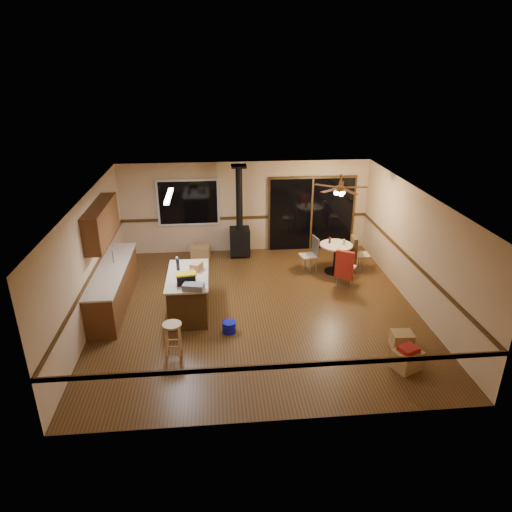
{
  "coord_description": "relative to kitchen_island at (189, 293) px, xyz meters",
  "views": [
    {
      "loc": [
        -0.86,
        -8.92,
        5.08
      ],
      "look_at": [
        0.0,
        0.3,
        1.15
      ],
      "focal_mm": 32.0,
      "sensor_mm": 36.0,
      "label": 1
    }
  ],
  "objects": [
    {
      "name": "toolbox_black",
      "position": [
        -0.01,
        -0.44,
        0.55
      ],
      "size": [
        0.4,
        0.25,
        0.21
      ],
      "primitive_type": "cube",
      "rotation": [
        0.0,
        0.0,
        0.15
      ],
      "color": "black",
      "rests_on": "kitchen_island"
    },
    {
      "name": "bottle_white",
      "position": [
        -0.26,
        0.62,
        0.53
      ],
      "size": [
        0.06,
        0.06,
        0.16
      ],
      "primitive_type": "cylinder",
      "rotation": [
        0.0,
        0.0,
        0.2
      ],
      "color": "white",
      "rests_on": "kitchen_island"
    },
    {
      "name": "sliding_door",
      "position": [
        3.4,
        3.45,
        0.6
      ],
      "size": [
        2.52,
        0.1,
        2.1
      ],
      "primitive_type": "cube",
      "color": "black",
      "rests_on": "ground"
    },
    {
      "name": "chair_left",
      "position": [
        3.11,
        1.86,
        0.14
      ],
      "size": [
        0.48,
        0.47,
        0.51
      ],
      "color": "tan",
      "rests_on": "ground"
    },
    {
      "name": "toolbox_grey",
      "position": [
        0.15,
        -0.72,
        0.51
      ],
      "size": [
        0.46,
        0.32,
        0.13
      ],
      "primitive_type": "cube",
      "rotation": [
        0.0,
        0.0,
        -0.24
      ],
      "color": "slate",
      "rests_on": "kitchen_island"
    },
    {
      "name": "floor",
      "position": [
        1.5,
        0.0,
        -0.45
      ],
      "size": [
        7.0,
        7.0,
        0.0
      ],
      "primitive_type": "plane",
      "color": "#4E3015",
      "rests_on": "ground"
    },
    {
      "name": "box_corner_b",
      "position": [
        4.13,
        -1.76,
        -0.29
      ],
      "size": [
        0.42,
        0.36,
        0.32
      ],
      "primitive_type": "cube",
      "rotation": [
        0.0,
        0.0,
        -0.06
      ],
      "color": "#A27948",
      "rests_on": "floor"
    },
    {
      "name": "glass_cream",
      "position": [
        3.89,
        1.69,
        0.4
      ],
      "size": [
        0.08,
        0.08,
        0.15
      ],
      "primitive_type": "cylinder",
      "rotation": [
        0.0,
        0.0,
        0.41
      ],
      "color": "beige",
      "rests_on": "dining_table"
    },
    {
      "name": "box_corner_a",
      "position": [
        3.97,
        -2.41,
        -0.27
      ],
      "size": [
        0.6,
        0.56,
        0.36
      ],
      "primitive_type": "cube",
      "rotation": [
        0.0,
        0.0,
        0.43
      ],
      "color": "#A27948",
      "rests_on": "floor"
    },
    {
      "name": "chair_near",
      "position": [
        3.71,
        0.88,
        0.14
      ],
      "size": [
        0.6,
        0.61,
        0.7
      ],
      "color": "tan",
      "rests_on": "ground"
    },
    {
      "name": "box_small_red",
      "position": [
        3.97,
        -2.41,
        -0.05
      ],
      "size": [
        0.4,
        0.38,
        0.09
      ],
      "primitive_type": "cube",
      "rotation": [
        0.0,
        0.0,
        0.43
      ],
      "color": "maroon",
      "rests_on": "box_corner_a"
    },
    {
      "name": "wall_right",
      "position": [
        5.0,
        0.0,
        0.85
      ],
      "size": [
        0.0,
        7.0,
        7.0
      ],
      "primitive_type": "plane",
      "rotation": [
        1.57,
        0.0,
        -1.57
      ],
      "color": "tan",
      "rests_on": "ground"
    },
    {
      "name": "fluorescent_strip",
      "position": [
        -0.3,
        0.3,
        2.11
      ],
      "size": [
        0.1,
        1.2,
        0.04
      ],
      "primitive_type": "cube",
      "color": "white",
      "rests_on": "ceiling"
    },
    {
      "name": "bar_stool",
      "position": [
        -0.23,
        -1.56,
        -0.13
      ],
      "size": [
        0.38,
        0.38,
        0.64
      ],
      "primitive_type": "cylinder",
      "rotation": [
        0.0,
        0.0,
        0.09
      ],
      "color": "tan",
      "rests_on": "floor"
    },
    {
      "name": "dining_table",
      "position": [
        3.71,
        1.74,
        0.08
      ],
      "size": [
        0.84,
        0.84,
        0.78
      ],
      "color": "black",
      "rests_on": "ground"
    },
    {
      "name": "bottle_pink",
      "position": [
        0.11,
        -0.15,
        0.55
      ],
      "size": [
        0.08,
        0.08,
        0.2
      ],
      "primitive_type": "cylinder",
      "rotation": [
        0.0,
        0.0,
        0.35
      ],
      "color": "#D84C8C",
      "rests_on": "kitchen_island"
    },
    {
      "name": "countertop",
      "position": [
        -1.7,
        0.5,
        0.43
      ],
      "size": [
        0.64,
        3.04,
        0.04
      ],
      "primitive_type": "cube",
      "color": "beige",
      "rests_on": "lower_cabinets"
    },
    {
      "name": "toolbox_yellow_lid",
      "position": [
        -0.01,
        -0.44,
        0.67
      ],
      "size": [
        0.45,
        0.28,
        0.03
      ],
      "primitive_type": "cube",
      "rotation": [
        0.0,
        0.0,
        0.15
      ],
      "color": "gold",
      "rests_on": "toolbox_black"
    },
    {
      "name": "wall_front",
      "position": [
        1.5,
        -3.5,
        0.85
      ],
      "size": [
        7.0,
        0.0,
        7.0
      ],
      "primitive_type": "plane",
      "rotation": [
        -1.57,
        0.0,
        0.0
      ],
      "color": "tan",
      "rests_on": "ground"
    },
    {
      "name": "bottle_dark",
      "position": [
        -0.21,
        0.27,
        0.58
      ],
      "size": [
        0.1,
        0.1,
        0.26
      ],
      "primitive_type": "cylinder",
      "rotation": [
        0.0,
        0.0,
        -0.43
      ],
      "color": "black",
      "rests_on": "kitchen_island"
    },
    {
      "name": "blue_bucket",
      "position": [
        0.84,
        -0.91,
        -0.34
      ],
      "size": [
        0.33,
        0.33,
        0.23
      ],
      "primitive_type": "cylinder",
      "rotation": [
        0.0,
        0.0,
        0.22
      ],
      "color": "#0D13B7",
      "rests_on": "floor"
    },
    {
      "name": "wood_stove",
      "position": [
        1.3,
        3.05,
        0.28
      ],
      "size": [
        0.55,
        0.5,
        2.52
      ],
      "color": "black",
      "rests_on": "ground"
    },
    {
      "name": "upper_cabinets",
      "position": [
        -1.83,
        0.7,
        1.45
      ],
      "size": [
        0.35,
        2.0,
        0.8
      ],
      "primitive_type": "cube",
      "color": "#5A3116",
      "rests_on": "ground"
    },
    {
      "name": "chair_rail",
      "position": [
        1.5,
        0.0,
        0.55
      ],
      "size": [
        7.0,
        7.0,
        0.08
      ],
      "primitive_type": null,
      "color": "#3E280F",
      "rests_on": "ground"
    },
    {
      "name": "box_under_window",
      "position": [
        0.19,
        2.93,
        -0.26
      ],
      "size": [
        0.55,
        0.47,
        0.4
      ],
      "primitive_type": "cube",
      "rotation": [
        0.0,
        0.0,
        -0.16
      ],
      "color": "#A27948",
      "rests_on": "floor"
    },
    {
      "name": "box_on_island",
      "position": [
        0.19,
        0.2,
        0.54
      ],
      "size": [
        0.3,
        0.33,
        0.18
      ],
      "primitive_type": "cube",
      "rotation": [
        0.0,
        0.0,
        -0.43
      ],
      "color": "#A27948",
      "rests_on": "kitchen_island"
    },
    {
      "name": "wall_left",
      "position": [
        -2.0,
        0.0,
        0.85
      ],
      "size": [
        0.0,
        7.0,
        7.0
      ],
      "primitive_type": "plane",
      "rotation": [
        1.57,
        0.0,
        1.57
      ],
      "color": "tan",
      "rests_on": "ground"
    },
    {
      "name": "window",
      "position": [
        -0.1,
        3.45,
        1.05
      ],
      "size": [
        1.72,
        0.1,
        1.32
      ],
      "primitive_type": "cube",
      "color": "black",
      "rests_on": "ground"
    },
    {
      "name": "ceiling",
      "position": [
        1.5,
        0.0,
        2.15
      ],
      "size": [
        7.0,
        7.0,
        0.0
      ],
      "primitive_type": "plane",
      "rotation": [
        3.14,
        0.0,
        0.0
      ],
      "color": "silver",
      "rests_on": "ground"
    },
    {
      "name": "kitchen_island",
      "position": [
        0.0,
        0.0,
        0.0
      ],
      "size": [
        0.88,
        1.68,
        0.9
      ],
      "color": "#3E260F",
      "rests_on": "ground"
    },
    {
      "name": "chair_right",
      "position": [
        4.22,
        1.8,
        0.14
      ],
      "size": [
        0.49,
        0.45,
        0.7
      ],
      "color": "tan",
      "rests_on": "ground"
    },
    {
      "name": "ceiling_fan",
      "position": [
        3.71,
        1.74,
        1.76
      ],
      "size": [
        0.24,
        0.24,
        0.55
      ],
      "color": "brown",
      "rests_on": "ceiling"
    },
    {
      "name": "wall_back",
      "position": [
        1.5,
        3.5,
        0.85
      ],
      "size": [
        7.0,
        0.0,
        7.0
      ],
      "primitive_type": "plane",
      "rotation": [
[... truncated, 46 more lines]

